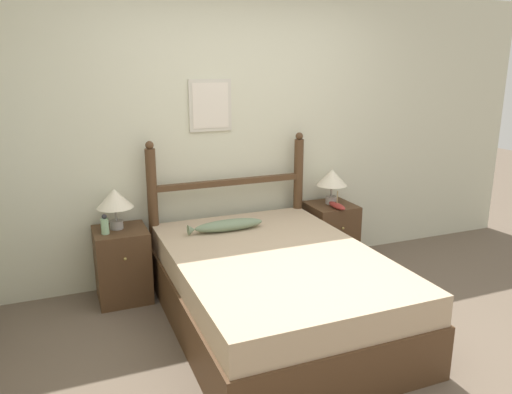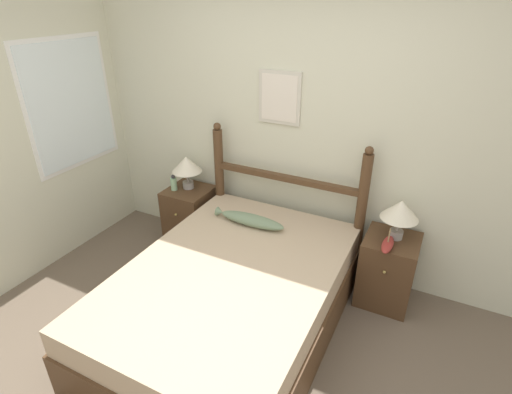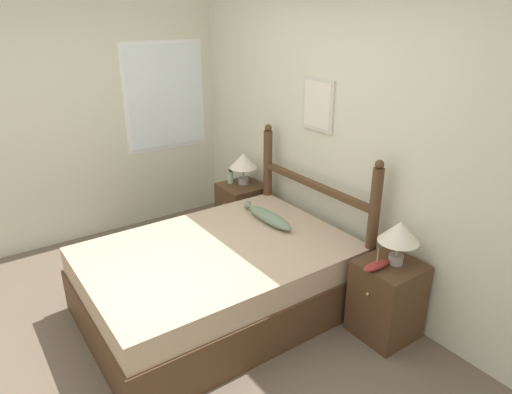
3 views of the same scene
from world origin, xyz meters
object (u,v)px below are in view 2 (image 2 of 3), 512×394
object	(u,v)px
table_lamp_right	(400,211)
fish_pillow	(250,220)
nightstand_left	(190,216)
table_lamp_left	(187,165)
bottle	(174,183)
nightstand_right	(387,270)
bed	(231,300)
model_boat	(388,244)

from	to	relation	value
table_lamp_right	fish_pillow	xyz separation A→B (m)	(-1.15, -0.29, -0.23)
nightstand_left	table_lamp_left	xyz separation A→B (m)	(-0.02, 0.04, 0.55)
fish_pillow	bottle	bearing A→B (deg)	168.23
nightstand_right	bottle	xyz separation A→B (m)	(-2.09, -0.06, 0.38)
bed	table_lamp_left	xyz separation A→B (m)	(-1.01, 0.91, 0.57)
nightstand_left	table_lamp_right	distance (m)	2.06
nightstand_right	model_boat	bearing A→B (deg)	-98.64
model_boat	nightstand_right	bearing A→B (deg)	81.36
table_lamp_left	bottle	world-z (taller)	table_lamp_left
nightstand_left	fish_pillow	size ratio (longest dim) A/B	0.95
bottle	nightstand_right	bearing A→B (deg)	1.74
nightstand_left	bottle	xyz separation A→B (m)	(-0.12, -0.06, 0.38)
bed	table_lamp_left	world-z (taller)	table_lamp_left
nightstand_right	table_lamp_right	world-z (taller)	table_lamp_right
bottle	fish_pillow	bearing A→B (deg)	-11.77
table_lamp_left	model_boat	distance (m)	1.99
bed	nightstand_right	size ratio (longest dim) A/B	3.43
table_lamp_right	table_lamp_left	bearing A→B (deg)	179.83
nightstand_right	model_boat	distance (m)	0.36
model_boat	fish_pillow	xyz separation A→B (m)	(-1.12, -0.13, -0.01)
table_lamp_left	bottle	bearing A→B (deg)	-135.18
nightstand_right	fish_pillow	size ratio (longest dim) A/B	0.95
nightstand_left	fish_pillow	bearing A→B (deg)	-17.45
bed	bottle	size ratio (longest dim) A/B	12.72
bed	table_lamp_left	bearing A→B (deg)	137.74
nightstand_left	model_boat	xyz separation A→B (m)	(1.95, -0.14, 0.33)
table_lamp_left	table_lamp_right	xyz separation A→B (m)	(2.01, -0.01, 0.00)
table_lamp_right	fish_pillow	size ratio (longest dim) A/B	0.52
bed	table_lamp_right	size ratio (longest dim) A/B	6.24
model_boat	bottle	bearing A→B (deg)	178.00
table_lamp_right	bottle	world-z (taller)	table_lamp_right
table_lamp_right	fish_pillow	distance (m)	1.21
bed	nightstand_left	xyz separation A→B (m)	(-0.99, 0.88, 0.02)
model_boat	table_lamp_left	bearing A→B (deg)	175.02
model_boat	table_lamp_right	bearing A→B (deg)	78.82
table_lamp_left	fish_pillow	world-z (taller)	table_lamp_left
table_lamp_left	model_boat	bearing A→B (deg)	-4.98
bed	fish_pillow	size ratio (longest dim) A/B	3.25
fish_pillow	table_lamp_left	bearing A→B (deg)	160.74
bed	table_lamp_left	size ratio (longest dim) A/B	6.24
model_boat	fish_pillow	distance (m)	1.13
nightstand_left	table_lamp_right	world-z (taller)	table_lamp_right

